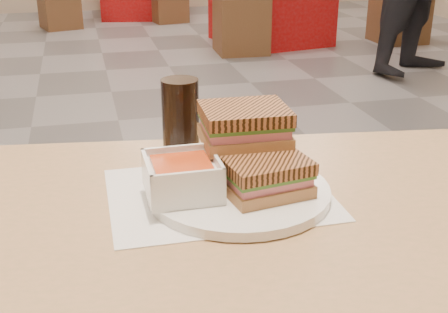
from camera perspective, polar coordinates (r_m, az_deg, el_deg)
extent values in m
cube|color=tan|center=(0.84, 0.90, -7.52)|extent=(1.28, 0.86, 0.03)
cube|color=white|center=(0.92, -0.48, -3.62)|extent=(0.34, 0.26, 0.00)
cylinder|color=white|center=(0.91, 1.44, -3.39)|extent=(0.28, 0.28, 0.01)
cube|color=white|center=(0.88, -4.02, -2.27)|extent=(0.11, 0.11, 0.04)
cube|color=#D74A14|center=(0.87, -4.06, -0.77)|extent=(0.08, 0.08, 0.01)
cube|color=white|center=(0.88, -0.80, -0.24)|extent=(0.01, 0.11, 0.01)
cube|color=white|center=(0.86, -7.40, -0.87)|extent=(0.01, 0.11, 0.01)
cube|color=white|center=(0.91, -4.64, 0.66)|extent=(0.11, 0.01, 0.01)
cube|color=white|center=(0.82, -3.43, -1.90)|extent=(0.11, 0.01, 0.01)
cube|color=tan|center=(0.89, 3.92, -2.86)|extent=(0.14, 0.12, 0.02)
cube|color=#D56F74|center=(0.88, 3.95, -1.97)|extent=(0.13, 0.11, 0.01)
cube|color=#386B23|center=(0.88, 3.96, -1.43)|extent=(0.13, 0.12, 0.01)
cube|color=#965931|center=(0.88, 3.98, -0.71)|extent=(0.14, 0.12, 0.02)
cube|color=tan|center=(0.94, 1.97, 1.87)|extent=(0.14, 0.11, 0.02)
cube|color=#D56F74|center=(0.93, 1.99, 2.82)|extent=(0.13, 0.11, 0.01)
cube|color=#386B23|center=(0.93, 1.99, 3.40)|extent=(0.13, 0.11, 0.01)
cube|color=#965931|center=(0.92, 2.01, 4.18)|extent=(0.14, 0.11, 0.02)
cylinder|color=black|center=(1.05, -4.19, 3.68)|extent=(0.07, 0.07, 0.14)
cube|color=maroon|center=(5.73, 4.54, 14.75)|extent=(1.05, 1.05, 0.79)
cube|color=brown|center=(5.30, 1.65, 12.51)|extent=(0.44, 0.44, 0.48)
cube|color=brown|center=(5.98, 16.46, 12.83)|extent=(0.45, 0.45, 0.49)
cube|color=brown|center=(6.69, -15.49, 13.55)|extent=(0.46, 0.46, 0.42)
cube|color=brown|center=(6.90, -5.36, 14.43)|extent=(0.42, 0.42, 0.41)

